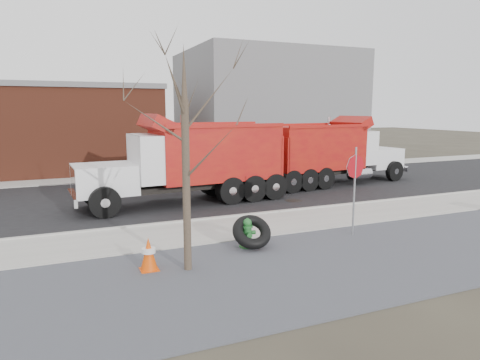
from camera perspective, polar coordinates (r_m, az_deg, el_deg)
name	(u,v)px	position (r m, az deg, el deg)	size (l,w,h in m)	color
ground	(262,228)	(13.84, 2.94, -6.43)	(120.00, 120.00, 0.00)	#383328
gravel_verge	(324,263)	(10.94, 11.07, -10.86)	(60.00, 5.00, 0.03)	slate
sidewalk	(259,225)	(14.05, 2.50, -6.06)	(60.00, 2.50, 0.06)	#9E9B93
curb	(243,216)	(15.18, 0.39, -4.77)	(60.00, 0.15, 0.11)	#9E9B93
road	(202,193)	(19.54, -5.11, -1.73)	(60.00, 9.40, 0.02)	black
far_sidewalk	(172,175)	(24.95, -9.12, 0.66)	(60.00, 2.00, 0.06)	#9E9B93
building_grey	(266,106)	(33.44, 3.50, 9.78)	(12.00, 10.00, 8.00)	slate
bare_tree	(185,131)	(9.75, -7.32, 6.52)	(3.20, 3.20, 5.20)	#382D23
fire_hydrant	(247,234)	(11.83, 0.99, -7.25)	(0.47, 0.46, 0.84)	#266433
truck_tire	(252,232)	(11.74, 1.57, -6.92)	(1.17, 1.11, 0.93)	black
stop_sign	(355,176)	(13.10, 15.08, 0.56)	(0.72, 0.17, 2.68)	gray
traffic_cone_near	(149,254)	(10.42, -12.08, -9.66)	(0.42, 0.42, 0.81)	#E14707
dump_truck_red_a	(331,151)	(22.09, 11.98, 3.87)	(8.44, 3.20, 3.38)	black
dump_truck_red_b	(191,159)	(17.37, -6.50, 2.85)	(8.46, 2.94, 3.55)	black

